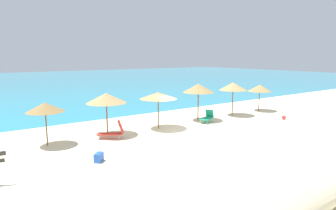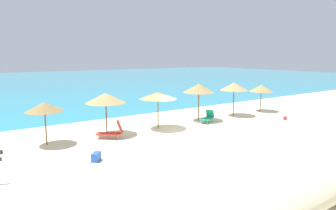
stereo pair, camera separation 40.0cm
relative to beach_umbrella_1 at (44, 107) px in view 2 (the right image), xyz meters
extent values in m
plane|color=beige|center=(8.34, -2.04, -2.25)|extent=(160.00, 160.00, 0.00)
cube|color=teal|center=(8.34, 43.82, -2.25)|extent=(160.00, 77.96, 0.01)
cylinder|color=brown|center=(0.00, 0.00, -1.18)|extent=(0.08, 0.08, 2.14)
cone|color=olive|center=(0.00, 0.00, 0.01)|extent=(2.14, 2.14, 0.54)
cylinder|color=brown|center=(3.78, 0.08, -1.11)|extent=(0.09, 0.09, 2.29)
cone|color=tan|center=(3.78, 0.08, 0.21)|extent=(2.60, 2.60, 0.65)
cylinder|color=brown|center=(7.51, -0.35, -1.10)|extent=(0.08, 0.08, 2.30)
cone|color=tan|center=(7.51, -0.35, 0.13)|extent=(2.64, 2.64, 0.47)
cylinder|color=brown|center=(11.61, 0.07, -1.04)|extent=(0.09, 0.09, 2.42)
cone|color=#9E7F4C|center=(11.61, 0.07, 0.37)|extent=(2.49, 2.49, 0.69)
cylinder|color=brown|center=(15.39, -0.12, -1.07)|extent=(0.09, 0.09, 2.37)
cone|color=tan|center=(15.39, -0.12, 0.30)|extent=(2.39, 2.39, 0.67)
cylinder|color=brown|center=(19.05, -0.08, -1.25)|extent=(0.08, 0.08, 2.00)
cone|color=#9E7F4C|center=(19.05, -0.08, -0.09)|extent=(2.18, 2.18, 0.62)
cube|color=red|center=(3.53, -0.80, -1.94)|extent=(1.59, 1.30, 0.07)
cube|color=red|center=(4.14, -1.18, -1.50)|extent=(0.60, 0.67, 0.84)
cylinder|color=silver|center=(3.11, -0.24, -2.11)|extent=(0.04, 0.04, 0.28)
cylinder|color=silver|center=(2.86, -0.65, -2.11)|extent=(0.04, 0.04, 0.28)
cylinder|color=silver|center=(4.21, -0.94, -2.11)|extent=(0.04, 0.04, 0.28)
cylinder|color=silver|center=(3.95, -1.35, -2.11)|extent=(0.04, 0.04, 0.28)
cube|color=#199972|center=(11.60, -0.96, -1.93)|extent=(1.49, 1.16, 0.07)
cube|color=#199972|center=(12.17, -0.68, -1.62)|extent=(0.49, 0.68, 0.61)
cylinder|color=silver|center=(10.97, -0.96, -2.11)|extent=(0.04, 0.04, 0.29)
cylinder|color=silver|center=(11.21, -1.45, -2.11)|extent=(0.04, 0.04, 0.29)
cylinder|color=silver|center=(12.00, -0.46, -2.11)|extent=(0.04, 0.04, 0.29)
cylinder|color=silver|center=(12.24, -0.96, -2.11)|extent=(0.04, 0.04, 0.29)
sphere|color=red|center=(17.56, -3.75, -2.08)|extent=(0.34, 0.34, 0.34)
cube|color=blue|center=(1.42, -4.27, -2.03)|extent=(0.62, 0.62, 0.44)
camera|label=1|loc=(-3.78, -17.62, 2.93)|focal=31.54mm
camera|label=2|loc=(-3.45, -17.84, 2.93)|focal=31.54mm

